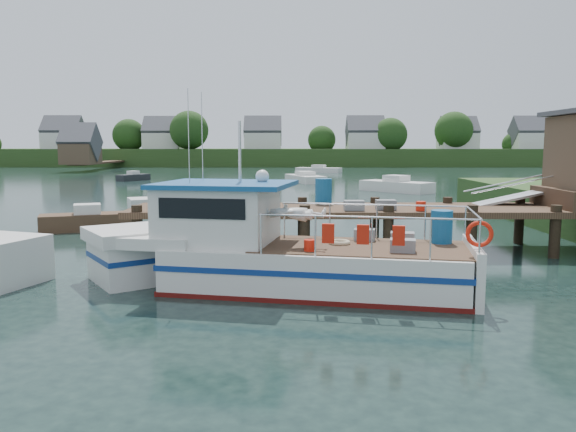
{
  "coord_description": "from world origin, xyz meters",
  "views": [
    {
      "loc": [
        -1.04,
        -17.87,
        3.34
      ],
      "look_at": [
        -1.0,
        -1.5,
        1.3
      ],
      "focal_mm": 35.0,
      "sensor_mm": 36.0,
      "label": 1
    }
  ],
  "objects_px": {
    "moored_far": "(319,170)",
    "moored_d": "(305,178)",
    "moored_b": "(396,186)",
    "dock": "(523,181)",
    "lobster_boat": "(267,252)",
    "moored_e": "(133,177)",
    "moored_rowboat": "(88,220)",
    "moored_a": "(180,202)",
    "moored_c": "(544,197)"
  },
  "relations": [
    {
      "from": "moored_far",
      "to": "moored_b",
      "type": "bearing_deg",
      "value": -76.93
    },
    {
      "from": "moored_far",
      "to": "moored_a",
      "type": "height_order",
      "value": "moored_a"
    },
    {
      "from": "moored_rowboat",
      "to": "moored_a",
      "type": "height_order",
      "value": "moored_rowboat"
    },
    {
      "from": "moored_d",
      "to": "moored_e",
      "type": "relative_size",
      "value": 1.82
    },
    {
      "from": "moored_a",
      "to": "moored_e",
      "type": "bearing_deg",
      "value": 108.3
    },
    {
      "from": "moored_b",
      "to": "moored_c",
      "type": "height_order",
      "value": "moored_b"
    },
    {
      "from": "moored_b",
      "to": "moored_d",
      "type": "relative_size",
      "value": 0.84
    },
    {
      "from": "moored_a",
      "to": "moored_c",
      "type": "xyz_separation_m",
      "value": [
        20.74,
        2.2,
        0.06
      ]
    },
    {
      "from": "dock",
      "to": "moored_b",
      "type": "xyz_separation_m",
      "value": [
        0.52,
        23.36,
        -1.79
      ]
    },
    {
      "from": "moored_c",
      "to": "moored_d",
      "type": "bearing_deg",
      "value": 138.07
    },
    {
      "from": "moored_far",
      "to": "moored_b",
      "type": "distance_m",
      "value": 31.23
    },
    {
      "from": "moored_e",
      "to": "moored_c",
      "type": "bearing_deg",
      "value": -14.55
    },
    {
      "from": "moored_d",
      "to": "moored_a",
      "type": "bearing_deg",
      "value": -96.41
    },
    {
      "from": "moored_b",
      "to": "moored_d",
      "type": "xyz_separation_m",
      "value": [
        -6.35,
        11.14,
        -0.07
      ]
    },
    {
      "from": "moored_far",
      "to": "moored_e",
      "type": "height_order",
      "value": "moored_far"
    },
    {
      "from": "lobster_boat",
      "to": "moored_e",
      "type": "height_order",
      "value": "lobster_boat"
    },
    {
      "from": "moored_far",
      "to": "moored_b",
      "type": "relative_size",
      "value": 1.12
    },
    {
      "from": "moored_rowboat",
      "to": "moored_b",
      "type": "distance_m",
      "value": 24.85
    },
    {
      "from": "moored_a",
      "to": "moored_b",
      "type": "bearing_deg",
      "value": 36.4
    },
    {
      "from": "moored_c",
      "to": "dock",
      "type": "bearing_deg",
      "value": -102.46
    },
    {
      "from": "moored_e",
      "to": "dock",
      "type": "bearing_deg",
      "value": -36.19
    },
    {
      "from": "moored_a",
      "to": "lobster_boat",
      "type": "bearing_deg",
      "value": -74.86
    },
    {
      "from": "dock",
      "to": "moored_e",
      "type": "bearing_deg",
      "value": 121.29
    },
    {
      "from": "moored_e",
      "to": "moored_b",
      "type": "bearing_deg",
      "value": -8.35
    },
    {
      "from": "moored_e",
      "to": "lobster_boat",
      "type": "bearing_deg",
      "value": -48.31
    },
    {
      "from": "lobster_boat",
      "to": "moored_e",
      "type": "distance_m",
      "value": 44.43
    },
    {
      "from": "moored_c",
      "to": "moored_b",
      "type": "bearing_deg",
      "value": 142.47
    },
    {
      "from": "lobster_boat",
      "to": "moored_rowboat",
      "type": "bearing_deg",
      "value": 140.66
    },
    {
      "from": "moored_c",
      "to": "moored_far",
      "type": "bearing_deg",
      "value": 119.78
    },
    {
      "from": "dock",
      "to": "lobster_boat",
      "type": "distance_m",
      "value": 9.43
    },
    {
      "from": "lobster_boat",
      "to": "dock",
      "type": "bearing_deg",
      "value": 42.18
    },
    {
      "from": "lobster_boat",
      "to": "moored_rowboat",
      "type": "relative_size",
      "value": 2.54
    },
    {
      "from": "moored_rowboat",
      "to": "moored_b",
      "type": "relative_size",
      "value": 0.71
    },
    {
      "from": "moored_b",
      "to": "moored_d",
      "type": "bearing_deg",
      "value": 132.77
    },
    {
      "from": "dock",
      "to": "moored_e",
      "type": "height_order",
      "value": "dock"
    },
    {
      "from": "lobster_boat",
      "to": "moored_far",
      "type": "height_order",
      "value": "lobster_boat"
    },
    {
      "from": "dock",
      "to": "moored_d",
      "type": "xyz_separation_m",
      "value": [
        -5.82,
        34.5,
        -1.86
      ]
    },
    {
      "from": "moored_a",
      "to": "moored_c",
      "type": "bearing_deg",
      "value": 3.9
    },
    {
      "from": "moored_far",
      "to": "moored_d",
      "type": "distance_m",
      "value": 19.99
    },
    {
      "from": "moored_far",
      "to": "dock",
      "type": "bearing_deg",
      "value": -80.58
    },
    {
      "from": "moored_b",
      "to": "moored_c",
      "type": "relative_size",
      "value": 0.72
    },
    {
      "from": "dock",
      "to": "lobster_boat",
      "type": "bearing_deg",
      "value": -149.16
    },
    {
      "from": "moored_far",
      "to": "moored_e",
      "type": "xyz_separation_m",
      "value": [
        -19.17,
        -17.16,
        -0.01
      ]
    },
    {
      "from": "lobster_boat",
      "to": "moored_d",
      "type": "bearing_deg",
      "value": 98.15
    },
    {
      "from": "dock",
      "to": "moored_a",
      "type": "height_order",
      "value": "dock"
    },
    {
      "from": "moored_far",
      "to": "lobster_boat",
      "type": "bearing_deg",
      "value": -88.62
    },
    {
      "from": "moored_rowboat",
      "to": "moored_a",
      "type": "xyz_separation_m",
      "value": [
        2.19,
        7.94,
        -0.03
      ]
    },
    {
      "from": "moored_a",
      "to": "moored_d",
      "type": "distance_m",
      "value": 23.42
    },
    {
      "from": "dock",
      "to": "lobster_boat",
      "type": "xyz_separation_m",
      "value": [
        -8.01,
        -4.78,
        -1.39
      ]
    },
    {
      "from": "dock",
      "to": "moored_c",
      "type": "bearing_deg",
      "value": 62.97
    }
  ]
}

